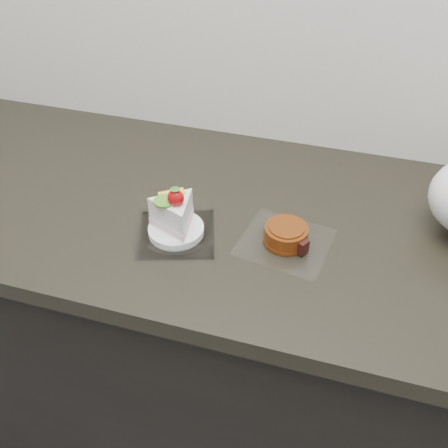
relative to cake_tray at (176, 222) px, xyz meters
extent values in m
cube|color=black|center=(0.13, 0.11, -0.50)|extent=(2.00, 0.60, 0.86)
cube|color=black|center=(0.13, 0.11, -0.05)|extent=(2.04, 0.64, 0.04)
cube|color=white|center=(0.00, 0.00, -0.03)|extent=(0.19, 0.19, 0.00)
cylinder|color=white|center=(0.00, 0.00, -0.02)|extent=(0.11, 0.11, 0.01)
ellipsoid|color=#B90C0F|center=(0.01, -0.01, 0.07)|extent=(0.03, 0.03, 0.03)
cone|color=#2D7223|center=(0.01, -0.01, 0.08)|extent=(0.02, 0.02, 0.01)
cylinder|color=#54A12E|center=(-0.02, -0.01, 0.06)|extent=(0.04, 0.04, 0.00)
cube|color=yellow|center=(-0.01, 0.02, 0.05)|extent=(0.05, 0.04, 0.00)
cube|color=white|center=(0.21, 0.04, -0.03)|extent=(0.19, 0.18, 0.00)
cylinder|color=#71320D|center=(0.21, 0.04, -0.01)|extent=(0.09, 0.09, 0.04)
cylinder|color=#71320D|center=(0.21, 0.04, -0.03)|extent=(0.09, 0.09, 0.01)
cylinder|color=#71320D|center=(0.21, 0.04, 0.01)|extent=(0.07, 0.07, 0.00)
cube|color=black|center=(0.24, 0.02, -0.01)|extent=(0.03, 0.03, 0.03)
camera|label=1|loc=(0.30, -0.69, 0.62)|focal=40.00mm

